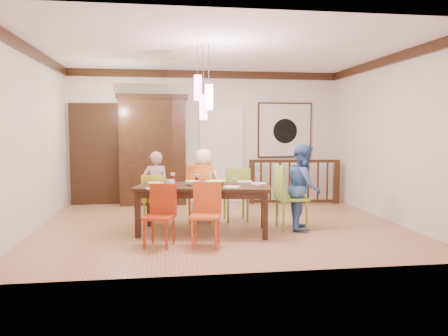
{
  "coord_description": "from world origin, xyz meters",
  "views": [
    {
      "loc": [
        -0.96,
        -7.21,
        1.61
      ],
      "look_at": [
        0.05,
        -0.04,
        0.97
      ],
      "focal_mm": 35.0,
      "sensor_mm": 36.0,
      "label": 1
    }
  ],
  "objects": [
    {
      "name": "chair_far_mid",
      "position": [
        -0.28,
        0.27,
        0.58
      ],
      "size": [
        0.58,
        0.58,
        1.01
      ],
      "rotation": [
        0.0,
        0.0,
        2.82
      ],
      "color": "orange",
      "rests_on": "floor"
    },
    {
      "name": "napkin",
      "position": [
        -0.32,
        -0.81,
        0.76
      ],
      "size": [
        0.18,
        0.14,
        0.01
      ],
      "primitive_type": "cube",
      "color": "#D83359",
      "rests_on": "dining_table"
    },
    {
      "name": "balustrade",
      "position": [
        1.88,
        1.95,
        0.5
      ],
      "size": [
        1.99,
        0.33,
        0.96
      ],
      "rotation": [
        0.0,
        0.0,
        -0.13
      ],
      "color": "black",
      "rests_on": "floor"
    },
    {
      "name": "ceiling",
      "position": [
        0.0,
        0.0,
        2.9
      ],
      "size": [
        6.0,
        6.0,
        0.0
      ],
      "primitive_type": "plane",
      "rotation": [
        3.14,
        0.0,
        0.0
      ],
      "color": "white",
      "rests_on": "wall_back"
    },
    {
      "name": "white_doorway",
      "position": [
        0.35,
        2.46,
        1.05
      ],
      "size": [
        0.97,
        0.05,
        2.22
      ],
      "primitive_type": "cube",
      "color": "silver",
      "rests_on": "wall_back"
    },
    {
      "name": "wall_left",
      "position": [
        -3.0,
        0.0,
        1.45
      ],
      "size": [
        0.0,
        5.0,
        5.0
      ],
      "primitive_type": "plane",
      "rotation": [
        1.57,
        0.0,
        1.57
      ],
      "color": "beige",
      "rests_on": "floor"
    },
    {
      "name": "wine_glass_a",
      "position": [
        -0.81,
        -0.39,
        0.84
      ],
      "size": [
        0.08,
        0.08,
        0.19
      ],
      "primitive_type": null,
      "color": "#590C19",
      "rests_on": "dining_table"
    },
    {
      "name": "wine_glass_d",
      "position": [
        0.5,
        -0.66,
        0.84
      ],
      "size": [
        0.08,
        0.08,
        0.19
      ],
      "primitive_type": null,
      "color": "silver",
      "rests_on": "dining_table"
    },
    {
      "name": "floor",
      "position": [
        0.0,
        0.0,
        0.0
      ],
      "size": [
        6.0,
        6.0,
        0.0
      ],
      "primitive_type": "plane",
      "color": "#A2714E",
      "rests_on": "ground"
    },
    {
      "name": "china_hutch",
      "position": [
        -1.17,
        2.3,
        1.18
      ],
      "size": [
        1.49,
        0.46,
        2.36
      ],
      "color": "black",
      "rests_on": "floor"
    },
    {
      "name": "person_far_mid",
      "position": [
        -0.26,
        0.31,
        0.64
      ],
      "size": [
        0.67,
        0.47,
        1.28
      ],
      "primitive_type": "imported",
      "rotation": [
        0.0,
        0.0,
        3.04
      ],
      "color": "beige",
      "rests_on": "floor"
    },
    {
      "name": "chair_far_left",
      "position": [
        -1.08,
        0.2,
        0.49
      ],
      "size": [
        0.48,
        0.48,
        0.86
      ],
      "rotation": [
        0.0,
        0.0,
        2.85
      ],
      "color": "#A3B121",
      "rests_on": "floor"
    },
    {
      "name": "chair_end_right",
      "position": [
        1.1,
        -0.43,
        0.59
      ],
      "size": [
        0.48,
        0.48,
        1.04
      ],
      "rotation": [
        0.0,
        0.0,
        1.61
      ],
      "color": "#7CAF35",
      "rests_on": "floor"
    },
    {
      "name": "small_bowl",
      "position": [
        -0.51,
        -0.48,
        0.78
      ],
      "size": [
        0.27,
        0.27,
        0.07
      ],
      "primitive_type": "imported",
      "rotation": [
        0.0,
        0.0,
        -0.38
      ],
      "color": "white",
      "rests_on": "dining_table"
    },
    {
      "name": "wine_glass_b",
      "position": [
        -0.22,
        -0.34,
        0.84
      ],
      "size": [
        0.08,
        0.08,
        0.19
      ],
      "primitive_type": null,
      "color": "silver",
      "rests_on": "dining_table"
    },
    {
      "name": "person_far_left",
      "position": [
        -1.08,
        0.41,
        0.62
      ],
      "size": [
        0.46,
        0.31,
        1.24
      ],
      "primitive_type": "imported",
      "rotation": [
        0.0,
        0.0,
        3.17
      ],
      "color": "#CF9EA3",
      "rests_on": "floor"
    },
    {
      "name": "plate_end_right",
      "position": [
        0.55,
        -0.47,
        0.76
      ],
      "size": [
        0.26,
        0.26,
        0.01
      ],
      "primitive_type": "cylinder",
      "color": "white",
      "rests_on": "dining_table"
    },
    {
      "name": "cup_left",
      "position": [
        -0.85,
        -0.59,
        0.8
      ],
      "size": [
        0.18,
        0.18,
        0.11
      ],
      "primitive_type": "imported",
      "rotation": [
        0.0,
        0.0,
        -0.41
      ],
      "color": "silver",
      "rests_on": "dining_table"
    },
    {
      "name": "cup_right",
      "position": [
        0.17,
        -0.39,
        0.79
      ],
      "size": [
        0.11,
        0.11,
        0.08
      ],
      "primitive_type": "imported",
      "rotation": [
        0.0,
        0.0,
        0.32
      ],
      "color": "silver",
      "rests_on": "dining_table"
    },
    {
      "name": "plate_far_mid",
      "position": [
        -0.26,
        -0.25,
        0.76
      ],
      "size": [
        0.26,
        0.26,
        0.01
      ],
      "primitive_type": "cylinder",
      "color": "white",
      "rests_on": "dining_table"
    },
    {
      "name": "plate_near_left",
      "position": [
        -1.08,
        -0.83,
        0.76
      ],
      "size": [
        0.26,
        0.26,
        0.01
      ],
      "primitive_type": "cylinder",
      "color": "white",
      "rests_on": "dining_table"
    },
    {
      "name": "plate_far_right",
      "position": [
        0.38,
        -0.16,
        0.76
      ],
      "size": [
        0.26,
        0.26,
        0.01
      ],
      "primitive_type": "cylinder",
      "color": "white",
      "rests_on": "dining_table"
    },
    {
      "name": "wall_back",
      "position": [
        0.0,
        2.5,
        1.45
      ],
      "size": [
        6.0,
        0.0,
        6.0
      ],
      "primitive_type": "plane",
      "rotation": [
        1.57,
        0.0,
        0.0
      ],
      "color": "beige",
      "rests_on": "floor"
    },
    {
      "name": "crown_molding",
      "position": [
        0.0,
        0.0,
        2.82
      ],
      "size": [
        6.0,
        5.0,
        0.16
      ],
      "primitive_type": null,
      "color": "black",
      "rests_on": "wall_back"
    },
    {
      "name": "plate_near_mid",
      "position": [
        0.06,
        -0.84,
        0.76
      ],
      "size": [
        0.26,
        0.26,
        0.01
      ],
      "primitive_type": "cylinder",
      "color": "white",
      "rests_on": "dining_table"
    },
    {
      "name": "person_end_right",
      "position": [
        1.29,
        -0.47,
        0.69
      ],
      "size": [
        0.67,
        0.78,
        1.38
      ],
      "primitive_type": "imported",
      "rotation": [
        0.0,
        0.0,
        1.32
      ],
      "color": "#3D68AC",
      "rests_on": "floor"
    },
    {
      "name": "chair_near_mid",
      "position": [
        -0.38,
        -1.32,
        0.5
      ],
      "size": [
        0.48,
        0.48,
        0.88
      ],
      "rotation": [
        0.0,
        0.0,
        -0.24
      ],
      "color": "#BF4B1B",
      "rests_on": "floor"
    },
    {
      "name": "chair_far_right",
      "position": [
        0.31,
        0.31,
        0.54
      ],
      "size": [
        0.44,
        0.44,
        0.95
      ],
      "rotation": [
        0.0,
        0.0,
        3.18
      ],
      "color": "#7BA434",
      "rests_on": "floor"
    },
    {
      "name": "wine_glass_c",
      "position": [
        -0.45,
        -0.69,
        0.84
      ],
      "size": [
        0.08,
        0.08,
        0.19
      ],
      "primitive_type": null,
      "color": "#590C19",
      "rests_on": "dining_table"
    },
    {
      "name": "chair_near_left",
      "position": [
        -1.02,
        -1.24,
        0.49
      ],
      "size": [
        0.49,
        0.49,
        0.85
      ],
      "rotation": [
        0.0,
        0.0,
        -0.33
      ],
      "color": "#9B2C10",
      "rests_on": "floor"
    },
    {
      "name": "pendant_cluster",
      "position": [
        -0.33,
        -0.49,
        2.11
      ],
      "size": [
        0.27,
        0.21,
        1.14
      ],
      "color": "#EC4692",
      "rests_on": "ceiling"
    },
    {
      "name": "dining_table",
      "position": [
        -0.33,
        -0.49,
        0.66
      ],
      "size": [
        2.2,
        1.32,
        0.75
      ],
      "rotation": [
        0.0,
        0.0,
        -0.2
      ],
      "color": "black",
      "rests_on": "floor"
    },
    {
      "name": "plate_far_left",
      "position": [
        -1.08,
        -0.17,
        0.76
      ],
      "size": [
        0.26,
        0.26,
        0.01
      ],
      "primitive_type": "cylinder",
      "color": "white",
      "rests_on": "dining_table"
    },
    {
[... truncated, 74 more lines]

